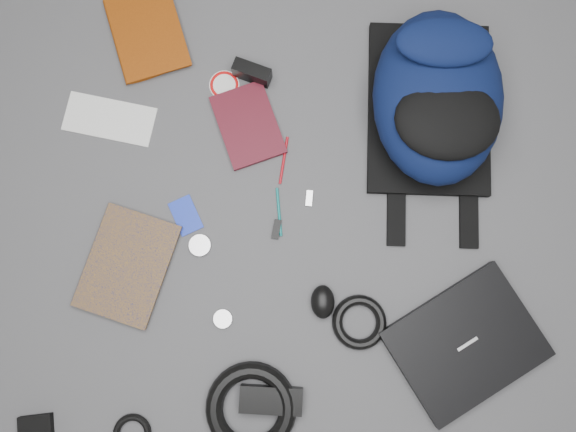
{
  "coord_description": "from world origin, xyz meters",
  "views": [
    {
      "loc": [
        -0.0,
        -0.18,
        1.36
      ],
      "look_at": [
        0.0,
        0.0,
        0.02
      ],
      "focal_mm": 35.0,
      "sensor_mm": 36.0,
      "label": 1
    }
  ],
  "objects_px": {
    "dvd_case": "(248,125)",
    "mouse": "(323,302)",
    "comic_book": "(91,253)",
    "pouch": "(36,432)",
    "power_brick": "(271,400)",
    "textbook_red": "(114,43)",
    "backpack": "(438,97)",
    "laptop": "(465,343)",
    "compact_camera": "(252,73)"
  },
  "relations": [
    {
      "from": "dvd_case",
      "to": "mouse",
      "type": "distance_m",
      "value": 0.47
    },
    {
      "from": "comic_book",
      "to": "pouch",
      "type": "bearing_deg",
      "value": -86.18
    },
    {
      "from": "power_brick",
      "to": "textbook_red",
      "type": "bearing_deg",
      "value": 117.79
    },
    {
      "from": "backpack",
      "to": "laptop",
      "type": "bearing_deg",
      "value": -81.45
    },
    {
      "from": "comic_book",
      "to": "dvd_case",
      "type": "bearing_deg",
      "value": 58.58
    },
    {
      "from": "laptop",
      "to": "power_brick",
      "type": "bearing_deg",
      "value": 164.27
    },
    {
      "from": "backpack",
      "to": "dvd_case",
      "type": "bearing_deg",
      "value": -172.97
    },
    {
      "from": "dvd_case",
      "to": "compact_camera",
      "type": "relative_size",
      "value": 2.08
    },
    {
      "from": "textbook_red",
      "to": "dvd_case",
      "type": "height_order",
      "value": "textbook_red"
    },
    {
      "from": "compact_camera",
      "to": "backpack",
      "type": "bearing_deg",
      "value": 8.96
    },
    {
      "from": "textbook_red",
      "to": "compact_camera",
      "type": "height_order",
      "value": "compact_camera"
    },
    {
      "from": "laptop",
      "to": "mouse",
      "type": "relative_size",
      "value": 4.1
    },
    {
      "from": "dvd_case",
      "to": "compact_camera",
      "type": "height_order",
      "value": "compact_camera"
    },
    {
      "from": "backpack",
      "to": "comic_book",
      "type": "height_order",
      "value": "backpack"
    },
    {
      "from": "pouch",
      "to": "dvd_case",
      "type": "bearing_deg",
      "value": 56.12
    },
    {
      "from": "dvd_case",
      "to": "power_brick",
      "type": "bearing_deg",
      "value": -104.33
    },
    {
      "from": "comic_book",
      "to": "pouch",
      "type": "xyz_separation_m",
      "value": [
        -0.11,
        -0.41,
        -0.0
      ]
    },
    {
      "from": "mouse",
      "to": "power_brick",
      "type": "distance_m",
      "value": 0.26
    },
    {
      "from": "textbook_red",
      "to": "compact_camera",
      "type": "xyz_separation_m",
      "value": [
        0.35,
        -0.09,
        0.01
      ]
    },
    {
      "from": "dvd_case",
      "to": "power_brick",
      "type": "xyz_separation_m",
      "value": [
        0.05,
        -0.66,
        0.01
      ]
    },
    {
      "from": "laptop",
      "to": "dvd_case",
      "type": "height_order",
      "value": "laptop"
    },
    {
      "from": "textbook_red",
      "to": "compact_camera",
      "type": "bearing_deg",
      "value": -30.62
    },
    {
      "from": "laptop",
      "to": "dvd_case",
      "type": "relative_size",
      "value": 1.66
    },
    {
      "from": "comic_book",
      "to": "power_brick",
      "type": "height_order",
      "value": "power_brick"
    },
    {
      "from": "mouse",
      "to": "dvd_case",
      "type": "bearing_deg",
      "value": 111.87
    },
    {
      "from": "backpack",
      "to": "comic_book",
      "type": "relative_size",
      "value": 1.81
    },
    {
      "from": "pouch",
      "to": "laptop",
      "type": "bearing_deg",
      "value": 10.95
    },
    {
      "from": "compact_camera",
      "to": "mouse",
      "type": "height_order",
      "value": "compact_camera"
    },
    {
      "from": "backpack",
      "to": "dvd_case",
      "type": "distance_m",
      "value": 0.46
    },
    {
      "from": "laptop",
      "to": "textbook_red",
      "type": "xyz_separation_m",
      "value": [
        -0.85,
        0.75,
        -0.0
      ]
    },
    {
      "from": "backpack",
      "to": "compact_camera",
      "type": "relative_size",
      "value": 5.0
    },
    {
      "from": "laptop",
      "to": "pouch",
      "type": "xyz_separation_m",
      "value": [
        -1.0,
        -0.19,
        -0.01
      ]
    },
    {
      "from": "dvd_case",
      "to": "compact_camera",
      "type": "distance_m",
      "value": 0.13
    },
    {
      "from": "textbook_red",
      "to": "pouch",
      "type": "height_order",
      "value": "textbook_red"
    },
    {
      "from": "dvd_case",
      "to": "mouse",
      "type": "height_order",
      "value": "mouse"
    },
    {
      "from": "compact_camera",
      "to": "pouch",
      "type": "distance_m",
      "value": 0.99
    },
    {
      "from": "textbook_red",
      "to": "mouse",
      "type": "height_order",
      "value": "mouse"
    },
    {
      "from": "backpack",
      "to": "mouse",
      "type": "distance_m",
      "value": 0.55
    },
    {
      "from": "comic_book",
      "to": "pouch",
      "type": "height_order",
      "value": "same"
    },
    {
      "from": "dvd_case",
      "to": "compact_camera",
      "type": "bearing_deg",
      "value": 65.84
    },
    {
      "from": "laptop",
      "to": "compact_camera",
      "type": "distance_m",
      "value": 0.83
    },
    {
      "from": "dvd_case",
      "to": "pouch",
      "type": "bearing_deg",
      "value": -142.97
    },
    {
      "from": "textbook_red",
      "to": "power_brick",
      "type": "height_order",
      "value": "power_brick"
    },
    {
      "from": "laptop",
      "to": "compact_camera",
      "type": "relative_size",
      "value": 3.45
    },
    {
      "from": "laptop",
      "to": "compact_camera",
      "type": "height_order",
      "value": "compact_camera"
    },
    {
      "from": "laptop",
      "to": "comic_book",
      "type": "distance_m",
      "value": 0.92
    },
    {
      "from": "laptop",
      "to": "textbook_red",
      "type": "bearing_deg",
      "value": 107.56
    },
    {
      "from": "laptop",
      "to": "comic_book",
      "type": "relative_size",
      "value": 1.25
    },
    {
      "from": "laptop",
      "to": "textbook_red",
      "type": "distance_m",
      "value": 1.13
    },
    {
      "from": "backpack",
      "to": "textbook_red",
      "type": "bearing_deg",
      "value": 169.59
    }
  ]
}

